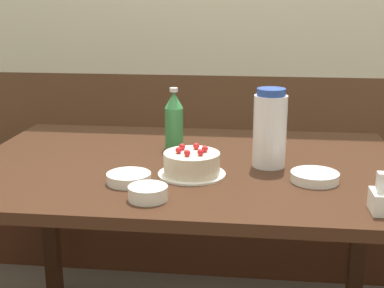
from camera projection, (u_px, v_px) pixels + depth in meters
The scene contains 10 objects.
back_wall at pixel (213, 7), 2.64m from camera, with size 4.80×0.04×2.50m.
bench_seat at pixel (207, 215), 2.70m from camera, with size 2.55×0.38×0.47m.
dining_table at pixel (186, 188), 1.78m from camera, with size 1.42×0.95×0.77m.
birthday_cake at pixel (192, 164), 1.63m from camera, with size 0.21×0.21×0.09m.
water_pitcher at pixel (270, 129), 1.69m from camera, with size 0.11×0.11×0.25m.
soju_bottle at pixel (174, 120), 1.90m from camera, with size 0.07×0.07×0.22m.
bowl_soup_white at pixel (129, 178), 1.56m from camera, with size 0.13×0.13×0.03m.
bowl_rice_small at pixel (315, 177), 1.57m from camera, with size 0.14×0.14×0.03m.
bowl_side_dish at pixel (148, 193), 1.43m from camera, with size 0.11×0.11×0.04m.
glass_tumbler_short at pixel (274, 139), 1.90m from camera, with size 0.06×0.06×0.08m.
Camera 1 is at (0.22, -1.67, 1.30)m, focal length 50.00 mm.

